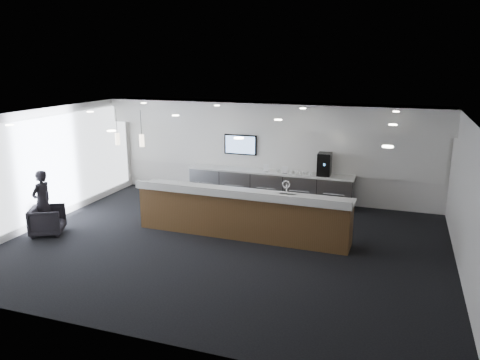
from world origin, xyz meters
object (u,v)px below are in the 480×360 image
(coffee_machine, at_px, (324,164))
(armchair, at_px, (47,221))
(lounge_guest, at_px, (42,201))
(service_counter, at_px, (242,213))

(coffee_machine, relative_size, armchair, 0.85)
(armchair, height_order, lounge_guest, lounge_guest)
(service_counter, distance_m, armchair, 4.80)
(armchair, bearing_deg, lounge_guest, 33.12)
(service_counter, height_order, lounge_guest, lounge_guest)
(armchair, distance_m, lounge_guest, 0.49)
(service_counter, bearing_deg, armchair, -160.99)
(lounge_guest, bearing_deg, service_counter, 108.84)
(armchair, relative_size, lounge_guest, 0.49)
(service_counter, relative_size, armchair, 6.92)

